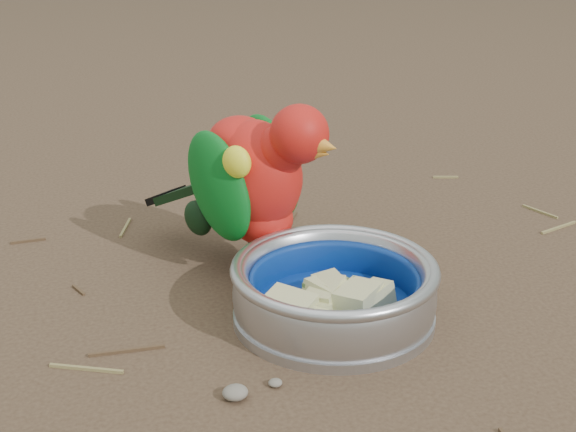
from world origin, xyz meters
name	(u,v)px	position (x,y,z in m)	size (l,w,h in m)	color
ground	(308,321)	(0.00, 0.00, 0.00)	(60.00, 60.00, 0.00)	#483526
food_bowl	(334,312)	(0.03, 0.00, 0.01)	(0.20, 0.20, 0.02)	#B2B2BA
bowl_wall	(334,285)	(0.03, 0.00, 0.04)	(0.20, 0.20, 0.04)	#B2B2BA
fruit_wedges	(334,292)	(0.03, 0.00, 0.03)	(0.12, 0.12, 0.03)	#C7C587
lory_parrot	(256,190)	(-0.02, 0.13, 0.10)	(0.11, 0.24, 0.19)	red
ground_debris	(303,289)	(0.01, 0.06, 0.00)	(0.90, 0.80, 0.01)	olive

